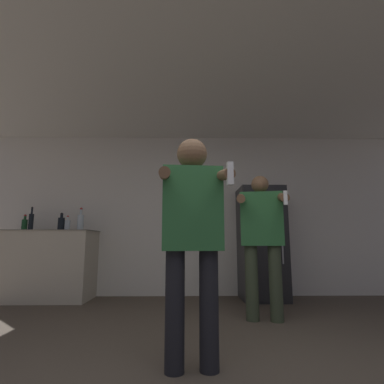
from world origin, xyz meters
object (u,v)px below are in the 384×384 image
Objects in this scene: refrigerator at (261,243)px; bottle_dark_rum at (61,223)px; person_woman_foreground at (192,229)px; bottle_clear_vodka at (80,222)px; person_man_side at (262,234)px; bottle_brown_liquor at (31,221)px; bottle_red_label at (25,224)px; bottle_tall_gin at (67,225)px.

bottle_dark_rum is (-2.95, -0.06, 0.28)m from refrigerator.
person_woman_foreground reaches higher than bottle_dark_rum.
person_man_side reaches higher than bottle_clear_vodka.
bottle_dark_rum is 0.44m from bottle_brown_liquor.
bottle_dark_rum is 0.53m from bottle_red_label.
bottle_dark_rum is 0.16× the size of person_woman_foreground.
person_woman_foreground is at bearing -122.62° from person_man_side.
person_man_side is (3.20, -1.12, -0.17)m from bottle_red_label.
refrigerator is 2.97m from bottle_dark_rum.
bottle_dark_rum is 0.77× the size of bottle_clear_vodka.
bottle_brown_liquor reaches higher than bottle_dark_rum.
bottle_brown_liquor is 1.59× the size of bottle_tall_gin.
bottle_clear_vodka is at bearing -0.00° from bottle_tall_gin.
person_man_side is at bearing 57.38° from person_woman_foreground.
bottle_red_label is (-3.48, -0.06, 0.27)m from refrigerator.
bottle_clear_vodka is 0.19m from bottle_tall_gin.
bottle_brown_liquor is at bearing -179.05° from refrigerator.
bottle_tall_gin is 0.62m from bottle_red_label.
person_man_side is at bearing -23.46° from bottle_tall_gin.
bottle_clear_vodka is 1.54× the size of bottle_tall_gin.
bottle_clear_vodka is at bearing -0.00° from bottle_brown_liquor.
bottle_brown_liquor reaches higher than bottle_red_label.
person_woman_foreground reaches higher than bottle_clear_vodka.
bottle_brown_liquor is 0.10m from bottle_red_label.
person_man_side is (2.58, -1.12, -0.16)m from bottle_tall_gin.
bottle_red_label is (-0.53, 0.00, -0.01)m from bottle_dark_rum.
refrigerator reaches higher than bottle_dark_rum.
refrigerator reaches higher than person_man_side.
bottle_brown_liquor is at bearing 180.00° from bottle_clear_vodka.
person_man_side is (3.11, -1.12, -0.22)m from bottle_brown_liquor.
refrigerator is 7.54× the size of bottle_tall_gin.
bottle_red_label is (-0.09, 0.00, -0.04)m from bottle_brown_liquor.
bottle_red_label is at bearing -179.08° from refrigerator.
bottle_dark_rum is at bearing 157.26° from person_man_side.
bottle_dark_rum is at bearing -180.00° from bottle_tall_gin.
bottle_clear_vodka reaches higher than bottle_red_label.
refrigerator reaches higher than person_woman_foreground.
bottle_brown_liquor reaches higher than bottle_tall_gin.
refrigerator is 3.49m from bottle_red_label.
bottle_brown_liquor is 1.49× the size of bottle_red_label.
bottle_brown_liquor is (-0.72, 0.00, 0.01)m from bottle_clear_vodka.
refrigerator is at bearing 66.07° from person_woman_foreground.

